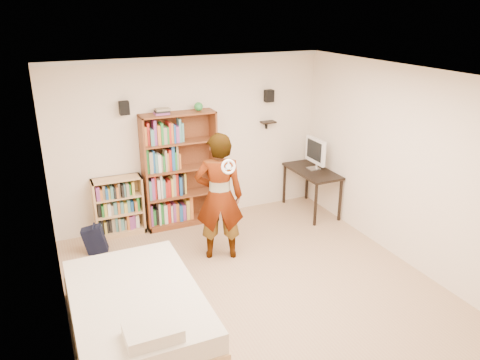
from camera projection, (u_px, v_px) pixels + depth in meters
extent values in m
cube|color=tan|center=(258.00, 293.00, 5.93)|extent=(4.50, 5.00, 0.01)
cube|color=silver|center=(192.00, 141.00, 7.59)|extent=(4.50, 0.02, 2.70)
cube|color=silver|center=(415.00, 316.00, 3.32)|extent=(4.50, 0.02, 2.70)
cube|color=silver|center=(55.00, 229.00, 4.60)|extent=(0.02, 5.00, 2.70)
cube|color=silver|center=(409.00, 169.00, 6.31)|extent=(0.02, 5.00, 2.70)
cube|color=white|center=(261.00, 77.00, 4.98)|extent=(4.50, 5.00, 0.02)
cube|color=silver|center=(189.00, 58.00, 7.10)|extent=(4.50, 0.06, 0.06)
cube|color=silver|center=(440.00, 135.00, 2.88)|extent=(4.50, 0.06, 0.06)
cube|color=silver|center=(37.00, 95.00, 4.15)|extent=(0.06, 5.00, 0.06)
cube|color=silver|center=(420.00, 69.00, 5.84)|extent=(0.06, 5.00, 0.06)
cube|color=black|center=(124.00, 108.00, 6.88)|extent=(0.14, 0.12, 0.20)
cube|color=black|center=(269.00, 96.00, 7.79)|extent=(0.14, 0.12, 0.20)
cube|color=black|center=(268.00, 122.00, 7.96)|extent=(0.25, 0.16, 0.02)
imported|color=black|center=(219.00, 197.00, 6.49)|extent=(0.78, 0.64, 1.84)
torus|color=white|center=(228.00, 167.00, 6.00)|extent=(0.20, 0.08, 0.20)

